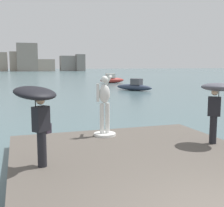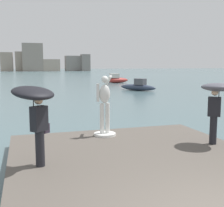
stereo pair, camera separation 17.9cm
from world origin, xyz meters
The scene contains 8 objects.
ground_plane centered at (0.00, 40.00, 0.00)m, with size 400.00×400.00×0.00m, color #4C666B.
pier centered at (0.00, 2.08, 0.20)m, with size 6.71×10.17×0.40m, color #564F47.
statue_white_figure centered at (-0.20, 6.24, 1.33)m, with size 0.76×0.94×2.12m.
onlooker_left centered at (-2.63, 3.66, 1.93)m, with size 1.41×1.41×2.02m.
onlooker_right centered at (2.82, 4.14, 1.95)m, with size 1.51×1.51×1.92m.
boat_near centered at (11.65, 41.69, 0.56)m, with size 4.03×1.49×1.53m.
boat_mid centered at (9.65, 27.32, 0.46)m, with size 3.34×4.72×1.36m.
distant_skyline centered at (-4.21, 144.65, 5.48)m, with size 62.73×12.36×13.73m.
Camera 2 is at (-2.90, -3.40, 2.85)m, focal length 46.76 mm.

